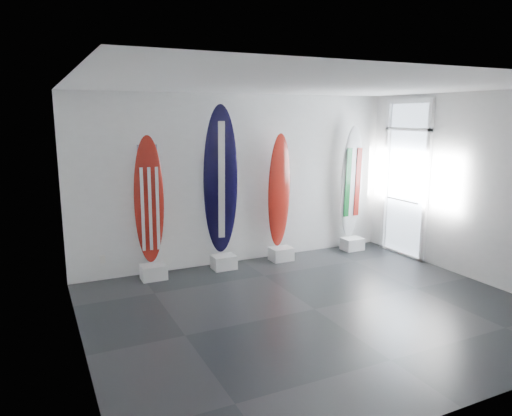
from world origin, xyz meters
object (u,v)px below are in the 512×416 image
surfboard_usa (149,201)px  surfboard_italy (352,182)px  surfboard_navy (221,181)px  surfboard_swiss (279,191)px

surfboard_usa → surfboard_italy: bearing=5.7°
surfboard_navy → surfboard_swiss: (1.14, 0.00, -0.25)m
surfboard_navy → surfboard_swiss: surfboard_navy is taller
surfboard_navy → surfboard_italy: 2.75m
surfboard_usa → surfboard_navy: 1.26m
surfboard_navy → surfboard_swiss: 1.16m
surfboard_navy → surfboard_italy: surfboard_navy is taller
surfboard_usa → surfboard_swiss: (2.37, 0.00, -0.01)m
surfboard_navy → surfboard_italy: size_ratio=1.17×
surfboard_navy → surfboard_italy: bearing=14.9°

